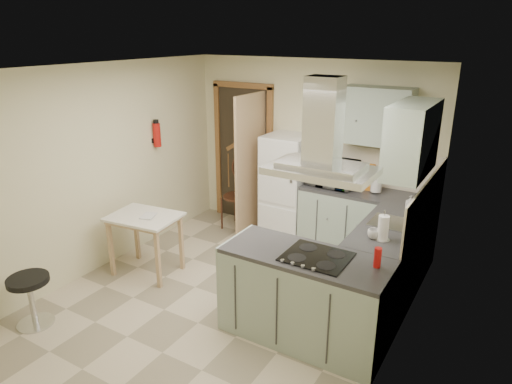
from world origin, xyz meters
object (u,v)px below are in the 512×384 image
Objects in this scene: bentwood_chair at (238,197)px; stool at (32,301)px; fridge at (287,188)px; peninsula at (305,297)px; extractor_hood at (321,171)px; microwave at (332,173)px; drop_leaf_table at (146,244)px.

bentwood_chair reaches higher than stool.
peninsula is at bearing -58.26° from fridge.
peninsula is 1.27m from extractor_hood.
peninsula is 1.56× the size of bentwood_chair.
stool is at bearing -153.50° from peninsula.
fridge is 0.82m from bentwood_chair.
peninsula is 2.87× the size of stool.
extractor_hood is (0.10, 0.00, 1.27)m from peninsula.
peninsula is 2.76m from bentwood_chair.
fridge is at bearing 69.10° from stool.
microwave is at bearing 0.45° from fridge.
bentwood_chair reaches higher than drop_leaf_table.
bentwood_chair is 3.16m from stool.
drop_leaf_table is 1.74m from bentwood_chair.
fridge is 1.86× the size of drop_leaf_table.
stool is (-2.55, -1.22, -1.45)m from extractor_hood.
drop_leaf_table reaches higher than stool.
stool is at bearing -106.50° from drop_leaf_table.
microwave is at bearing 4.68° from bentwood_chair.
fridge is 3.46m from stool.
peninsula is at bearing 26.50° from stool.
fridge is 2.57m from extractor_hood.
peninsula is at bearing -72.99° from microwave.
microwave is at bearing 105.98° from peninsula.
peninsula is at bearing -42.27° from bentwood_chair.
extractor_hood reaches higher than fridge.
peninsula is 1.72× the size of extractor_hood.
bentwood_chair is (-2.10, 1.90, -1.22)m from extractor_hood.
fridge is 2.35m from peninsula.
microwave reaches higher than stool.
stool is 3.80m from microwave.
extractor_hood is 2.68m from drop_leaf_table.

